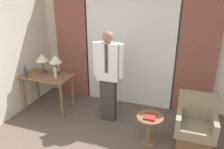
{
  "coord_description": "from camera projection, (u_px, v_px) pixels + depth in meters",
  "views": [
    {
      "loc": [
        1.12,
        -1.27,
        2.42
      ],
      "look_at": [
        -0.05,
        2.11,
        1.02
      ],
      "focal_mm": 35.0,
      "sensor_mm": 36.0,
      "label": 1
    }
  ],
  "objects": [
    {
      "name": "wall_back",
      "position": [
        131.0,
        43.0,
        4.65
      ],
      "size": [
        10.0,
        0.06,
        2.7
      ],
      "color": "silver",
      "rests_on": "ground_plane"
    },
    {
      "name": "curtain_sheer_center",
      "position": [
        129.0,
        47.0,
        4.56
      ],
      "size": [
        1.89,
        0.06,
        2.58
      ],
      "color": "white",
      "rests_on": "ground_plane"
    },
    {
      "name": "curtain_drape_left",
      "position": [
        72.0,
        42.0,
        4.97
      ],
      "size": [
        0.74,
        0.06,
        2.58
      ],
      "color": "brown",
      "rests_on": "ground_plane"
    },
    {
      "name": "curtain_drape_right",
      "position": [
        198.0,
        53.0,
        4.15
      ],
      "size": [
        0.74,
        0.06,
        2.58
      ],
      "color": "brown",
      "rests_on": "ground_plane"
    },
    {
      "name": "desk",
      "position": [
        47.0,
        81.0,
        4.51
      ],
      "size": [
        1.01,
        0.56,
        0.78
      ],
      "color": "brown",
      "rests_on": "ground_plane"
    },
    {
      "name": "table_lamp_left",
      "position": [
        42.0,
        58.0,
        4.51
      ],
      "size": [
        0.26,
        0.26,
        0.41
      ],
      "color": "#4C4238",
      "rests_on": "desk"
    },
    {
      "name": "table_lamp_right",
      "position": [
        56.0,
        60.0,
        4.41
      ],
      "size": [
        0.26,
        0.26,
        0.41
      ],
      "color": "#4C4238",
      "rests_on": "desk"
    },
    {
      "name": "bottle_near_edge",
      "position": [
        26.0,
        72.0,
        4.33
      ],
      "size": [
        0.06,
        0.06,
        0.25
      ],
      "color": "#2D3851",
      "rests_on": "desk"
    },
    {
      "name": "bottle_by_lamp",
      "position": [
        55.0,
        73.0,
        4.3
      ],
      "size": [
        0.06,
        0.06,
        0.23
      ],
      "color": "silver",
      "rests_on": "desk"
    },
    {
      "name": "person",
      "position": [
        108.0,
        74.0,
        4.03
      ],
      "size": [
        0.59,
        0.2,
        1.75
      ],
      "color": "#38332D",
      "rests_on": "ground_plane"
    },
    {
      "name": "armchair",
      "position": [
        195.0,
        127.0,
        3.54
      ],
      "size": [
        0.61,
        0.53,
        0.87
      ],
      "color": "brown",
      "rests_on": "ground_plane"
    },
    {
      "name": "side_table",
      "position": [
        149.0,
        125.0,
        3.55
      ],
      "size": [
        0.43,
        0.43,
        0.52
      ],
      "color": "brown",
      "rests_on": "ground_plane"
    },
    {
      "name": "book",
      "position": [
        150.0,
        116.0,
        3.46
      ],
      "size": [
        0.18,
        0.21,
        0.03
      ],
      "color": "maroon",
      "rests_on": "side_table"
    }
  ]
}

